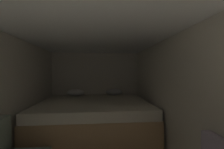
% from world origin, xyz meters
% --- Properties ---
extents(wall_back, '(2.71, 0.05, 2.05)m').
position_xyz_m(wall_back, '(0.00, 4.24, 1.02)').
color(wall_back, beige).
rests_on(wall_back, ground).
extents(wall_right, '(0.05, 4.84, 2.05)m').
position_xyz_m(wall_right, '(1.33, 1.80, 1.02)').
color(wall_right, beige).
rests_on(wall_right, ground).
extents(ceiling_slab, '(2.71, 4.84, 0.05)m').
position_xyz_m(ceiling_slab, '(0.00, 1.80, 2.07)').
color(ceiling_slab, white).
rests_on(ceiling_slab, wall_left).
extents(bed, '(2.49, 2.06, 0.96)m').
position_xyz_m(bed, '(0.00, 3.15, 0.39)').
color(bed, tan).
rests_on(bed, ground).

